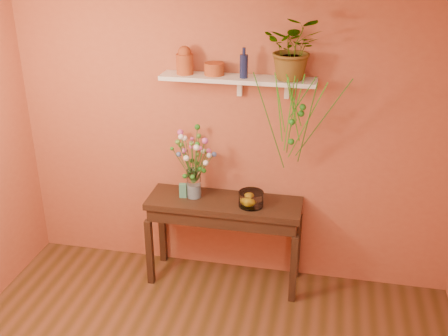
% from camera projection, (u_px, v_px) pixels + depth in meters
% --- Properties ---
extents(room, '(4.04, 4.04, 2.70)m').
position_uv_depth(room, '(167.00, 262.00, 2.98)').
color(room, brown).
rests_on(room, ground).
extents(sideboard, '(1.38, 0.44, 0.84)m').
position_uv_depth(sideboard, '(224.00, 213.00, 4.82)').
color(sideboard, '#351D15').
rests_on(sideboard, ground).
extents(wall_shelf, '(1.30, 0.24, 0.19)m').
position_uv_depth(wall_shelf, '(239.00, 79.00, 4.41)').
color(wall_shelf, white).
rests_on(wall_shelf, room).
extents(terracotta_jug, '(0.14, 0.14, 0.24)m').
position_uv_depth(terracotta_jug, '(185.00, 61.00, 4.44)').
color(terracotta_jug, '#9A3C19').
rests_on(terracotta_jug, wall_shelf).
extents(terracotta_pot, '(0.22, 0.22, 0.10)m').
position_uv_depth(terracotta_pot, '(214.00, 69.00, 4.44)').
color(terracotta_pot, '#9A3C19').
rests_on(terracotta_pot, wall_shelf).
extents(blue_bottle, '(0.08, 0.08, 0.25)m').
position_uv_depth(blue_bottle, '(244.00, 66.00, 4.33)').
color(blue_bottle, '#141C43').
rests_on(blue_bottle, wall_shelf).
extents(spider_plant, '(0.46, 0.40, 0.50)m').
position_uv_depth(spider_plant, '(294.00, 48.00, 4.23)').
color(spider_plant, '#246F1D').
rests_on(spider_plant, wall_shelf).
extents(plant_fronds, '(0.78, 0.37, 0.83)m').
position_uv_depth(plant_fronds, '(296.00, 117.00, 4.28)').
color(plant_fronds, '#246F1D').
rests_on(plant_fronds, wall_shelf).
extents(glass_vase, '(0.13, 0.13, 0.26)m').
position_uv_depth(glass_vase, '(194.00, 185.00, 4.79)').
color(glass_vase, white).
rests_on(glass_vase, sideboard).
extents(bouquet, '(0.37, 0.39, 0.52)m').
position_uv_depth(bouquet, '(194.00, 152.00, 4.65)').
color(bouquet, '#386B28').
rests_on(bouquet, glass_vase).
extents(glass_bowl, '(0.22, 0.22, 0.13)m').
position_uv_depth(glass_bowl, '(251.00, 199.00, 4.66)').
color(glass_bowl, white).
rests_on(glass_bowl, sideboard).
extents(lemon, '(0.08, 0.08, 0.08)m').
position_uv_depth(lemon, '(249.00, 200.00, 4.67)').
color(lemon, yellow).
rests_on(lemon, glass_bowl).
extents(carton, '(0.07, 0.06, 0.13)m').
position_uv_depth(carton, '(183.00, 190.00, 4.81)').
color(carton, teal).
rests_on(carton, sideboard).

